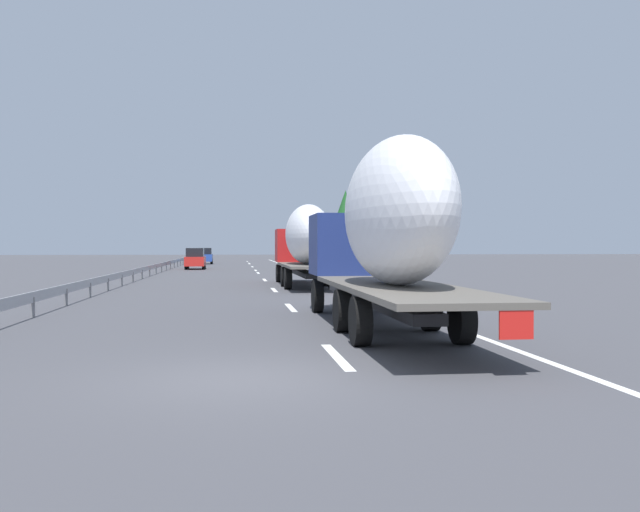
{
  "coord_description": "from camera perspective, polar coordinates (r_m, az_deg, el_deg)",
  "views": [
    {
      "loc": [
        -10.98,
        0.14,
        2.09
      ],
      "look_at": [
        19.02,
        -3.61,
        1.68
      ],
      "focal_mm": 39.01,
      "sensor_mm": 36.0,
      "label": 1
    }
  ],
  "objects": [
    {
      "name": "guardrail_median",
      "position": [
        54.32,
        -13.31,
        -0.83
      ],
      "size": [
        94.0,
        0.1,
        0.76
      ],
      "color": "#9EA0A5",
      "rests_on": "ground_plane"
    },
    {
      "name": "ground_plane",
      "position": [
        51.02,
        -6.96,
        -1.57
      ],
      "size": [
        260.0,
        260.0,
        0.0
      ],
      "primitive_type": "plane",
      "color": "#424247"
    },
    {
      "name": "lane_stripe_5",
      "position": [
        61.09,
        -5.3,
        -1.18
      ],
      "size": [
        3.2,
        0.2,
        0.01
      ],
      "primitive_type": "cube",
      "color": "white",
      "rests_on": "ground_plane"
    },
    {
      "name": "lane_stripe_7",
      "position": [
        83.88,
        -5.8,
        -0.65
      ],
      "size": [
        3.2,
        0.2,
        0.01
      ],
      "primitive_type": "cube",
      "color": "white",
      "rests_on": "ground_plane"
    },
    {
      "name": "car_red_compact",
      "position": [
        64.92,
        -10.19,
        -0.22
      ],
      "size": [
        4.58,
        1.77,
        1.95
      ],
      "color": "red",
      "rests_on": "ground_plane"
    },
    {
      "name": "lane_stripe_3",
      "position": [
        43.51,
        -4.56,
        -1.97
      ],
      "size": [
        3.2,
        0.2,
        0.01
      ],
      "primitive_type": "cube",
      "color": "white",
      "rests_on": "ground_plane"
    },
    {
      "name": "lane_stripe_4",
      "position": [
        55.11,
        -5.1,
        -1.39
      ],
      "size": [
        3.2,
        0.2,
        0.01
      ],
      "primitive_type": "cube",
      "color": "white",
      "rests_on": "ground_plane"
    },
    {
      "name": "car_blue_sedan",
      "position": [
        84.35,
        -9.42,
        0.0
      ],
      "size": [
        4.03,
        1.79,
        1.93
      ],
      "color": "#28479E",
      "rests_on": "ground_plane"
    },
    {
      "name": "tree_2",
      "position": [
        88.58,
        1.59,
        1.82
      ],
      "size": [
        2.98,
        2.98,
        5.85
      ],
      "color": "#472D19",
      "rests_on": "ground_plane"
    },
    {
      "name": "lane_stripe_8",
      "position": [
        98.07,
        -5.99,
        -0.44
      ],
      "size": [
        3.2,
        0.2,
        0.01
      ],
      "primitive_type": "cube",
      "color": "white",
      "rests_on": "ground_plane"
    },
    {
      "name": "lane_stripe_6",
      "position": [
        72.06,
        -5.58,
        -0.88
      ],
      "size": [
        3.2,
        0.2,
        0.01
      ],
      "primitive_type": "cube",
      "color": "white",
      "rests_on": "ground_plane"
    },
    {
      "name": "lane_stripe_2",
      "position": [
        33.41,
        -3.78,
        -2.8
      ],
      "size": [
        3.2,
        0.2,
        0.01
      ],
      "primitive_type": "cube",
      "color": "white",
      "rests_on": "ground_plane"
    },
    {
      "name": "lane_stripe_9",
      "position": [
        87.75,
        -5.85,
        -0.59
      ],
      "size": [
        3.2,
        0.2,
        0.01
      ],
      "primitive_type": "cube",
      "color": "white",
      "rests_on": "ground_plane"
    },
    {
      "name": "road_sign",
      "position": [
        51.03,
        0.58,
        1.12
      ],
      "size": [
        0.1,
        0.9,
        3.48
      ],
      "color": "gray",
      "rests_on": "ground_plane"
    },
    {
      "name": "truck_trailing",
      "position": [
        17.25,
        5.41,
        2.31
      ],
      "size": [
        13.97,
        2.55,
        4.59
      ],
      "color": "navy",
      "rests_on": "ground_plane"
    },
    {
      "name": "tree_1",
      "position": [
        64.29,
        2.1,
        2.87
      ],
      "size": [
        3.97,
        3.97,
        7.29
      ],
      "color": "#472D19",
      "rests_on": "ground_plane"
    },
    {
      "name": "lane_stripe_0",
      "position": [
        13.29,
        1.38,
        -8.24
      ],
      "size": [
        3.2,
        0.2,
        0.01
      ],
      "primitive_type": "cube",
      "color": "white",
      "rests_on": "ground_plane"
    },
    {
      "name": "truck_lead",
      "position": [
        36.3,
        -1.21,
        1.31
      ],
      "size": [
        12.7,
        2.55,
        4.22
      ],
      "color": "#B21919",
      "rests_on": "ground_plane"
    },
    {
      "name": "tree_0",
      "position": [
        92.4,
        0.02,
        1.92
      ],
      "size": [
        3.88,
        3.88,
        6.16
      ],
      "color": "#472D19",
      "rests_on": "ground_plane"
    },
    {
      "name": "lane_stripe_1",
      "position": [
        23.77,
        -2.42,
        -4.25
      ],
      "size": [
        3.2,
        0.2,
        0.01
      ],
      "primitive_type": "cube",
      "color": "white",
      "rests_on": "ground_plane"
    },
    {
      "name": "edge_line_right",
      "position": [
        56.3,
        -1.37,
        -1.34
      ],
      "size": [
        110.0,
        0.2,
        0.01
      ],
      "primitive_type": "cube",
      "color": "white",
      "rests_on": "ground_plane"
    }
  ]
}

